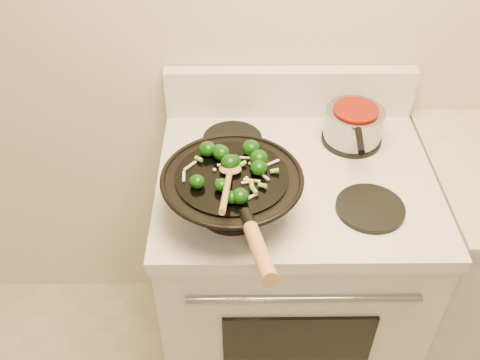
{
  "coord_description": "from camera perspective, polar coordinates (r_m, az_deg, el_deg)",
  "views": [
    {
      "loc": [
        -0.39,
        0.02,
        1.9
      ],
      "look_at": [
        -0.38,
        1.03,
        1.02
      ],
      "focal_mm": 40.0,
      "sensor_mm": 36.0,
      "label": 1
    }
  ],
  "objects": [
    {
      "name": "wooden_spoon",
      "position": [
        1.26,
        -1.27,
        -0.04
      ],
      "size": [
        0.06,
        0.25,
        0.09
      ],
      "color": "#A77442",
      "rests_on": "wok"
    },
    {
      "name": "saucepan",
      "position": [
        1.62,
        12.04,
        5.88
      ],
      "size": [
        0.17,
        0.28,
        0.1
      ],
      "color": "gray",
      "rests_on": "stove"
    },
    {
      "name": "stove",
      "position": [
        1.84,
        5.01,
        -9.87
      ],
      "size": [
        0.78,
        0.67,
        1.08
      ],
      "color": "silver",
      "rests_on": "ground"
    },
    {
      "name": "wok",
      "position": [
        1.34,
        -0.81,
        -1.19
      ],
      "size": [
        0.36,
        0.59,
        0.23
      ],
      "color": "black",
      "rests_on": "stove"
    },
    {
      "name": "stirfry",
      "position": [
        1.32,
        -0.7,
        1.65
      ],
      "size": [
        0.24,
        0.24,
        0.04
      ],
      "color": "#0B3408",
      "rests_on": "wok"
    }
  ]
}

